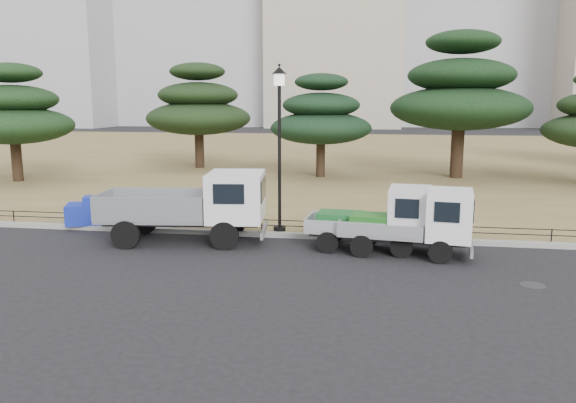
% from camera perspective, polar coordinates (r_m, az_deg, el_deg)
% --- Properties ---
extents(ground, '(220.00, 220.00, 0.00)m').
position_cam_1_polar(ground, '(15.78, -1.18, -5.92)').
color(ground, black).
extents(lawn, '(120.00, 56.00, 0.15)m').
position_cam_1_polar(lawn, '(45.80, 5.82, 4.73)').
color(lawn, olive).
rests_on(lawn, ground).
extents(curb, '(120.00, 0.25, 0.16)m').
position_cam_1_polar(curb, '(18.24, 0.31, -3.45)').
color(curb, gray).
rests_on(curb, ground).
extents(truck_large, '(5.26, 2.60, 2.21)m').
position_cam_1_polar(truck_large, '(17.73, -9.61, -0.20)').
color(truck_large, black).
rests_on(truck_large, ground).
extents(truck_kei_front, '(3.70, 1.81, 1.90)m').
position_cam_1_polar(truck_kei_front, '(16.79, 9.22, -1.74)').
color(truck_kei_front, black).
rests_on(truck_kei_front, ground).
extents(truck_kei_rear, '(3.83, 1.99, 1.92)m').
position_cam_1_polar(truck_kei_rear, '(16.46, 12.86, -2.07)').
color(truck_kei_rear, black).
rests_on(truck_kei_rear, ground).
extents(street_lamp, '(0.47, 0.47, 5.29)m').
position_cam_1_polar(street_lamp, '(18.11, -0.88, 8.12)').
color(street_lamp, black).
rests_on(street_lamp, lawn).
extents(pipe_fence, '(38.00, 0.04, 0.40)m').
position_cam_1_polar(pipe_fence, '(18.30, 0.38, -2.24)').
color(pipe_fence, black).
rests_on(pipe_fence, lawn).
extents(tarp_pile, '(1.77, 1.54, 0.99)m').
position_cam_1_polar(tarp_pile, '(20.81, -19.50, -1.02)').
color(tarp_pile, '#162AAE').
rests_on(tarp_pile, lawn).
extents(manhole, '(0.60, 0.60, 0.01)m').
position_cam_1_polar(manhole, '(14.86, 23.61, -7.80)').
color(manhole, '#2D2D30').
rests_on(manhole, ground).
extents(pine_west_far, '(6.13, 6.13, 6.19)m').
position_cam_1_polar(pine_west_far, '(33.12, -26.17, 8.01)').
color(pine_west_far, black).
rests_on(pine_west_far, lawn).
extents(pine_west_near, '(6.60, 6.60, 6.60)m').
position_cam_1_polar(pine_west_near, '(36.41, -9.10, 9.39)').
color(pine_west_near, black).
rests_on(pine_west_near, lawn).
extents(pine_center_left, '(5.65, 5.65, 5.74)m').
position_cam_1_polar(pine_center_left, '(31.59, 3.37, 8.50)').
color(pine_center_left, black).
rests_on(pine_center_left, lawn).
extents(pine_center_right, '(7.53, 7.53, 7.99)m').
position_cam_1_polar(pine_center_right, '(32.60, 17.09, 10.44)').
color(pine_center_right, black).
rests_on(pine_center_right, lawn).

